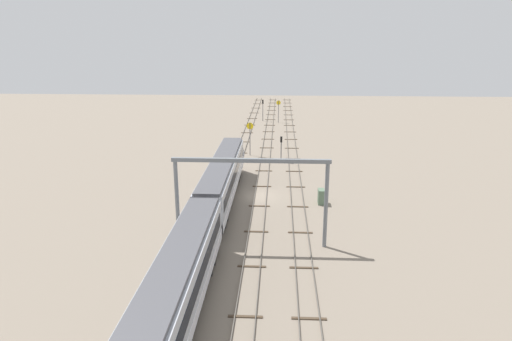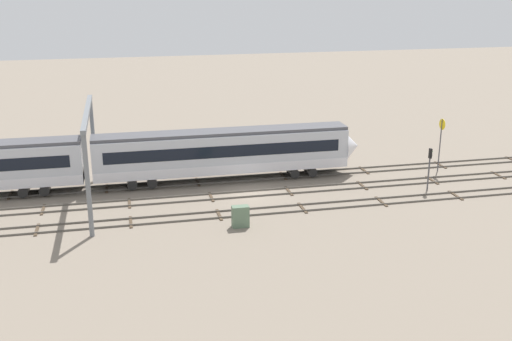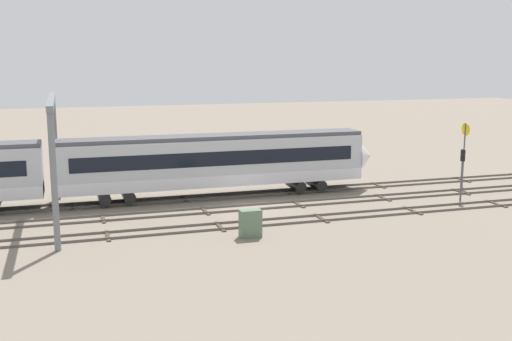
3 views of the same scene
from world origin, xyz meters
The scene contains 10 objects.
ground_plane centered at (0.00, 0.00, 0.00)m, with size 201.51×201.51×0.00m, color gray.
track_near_foreground centered at (0.00, -4.36, 0.07)m, with size 185.51×2.40×0.16m.
track_second_near centered at (0.00, 0.00, 0.07)m, with size 185.51×2.40×0.16m.
track_with_train centered at (0.00, 4.36, 0.07)m, with size 185.51×2.40×0.16m.
overhead_gantry centered at (-13.61, 0.31, 5.98)m, with size 0.40×14.06×8.27m.
speed_sign_near_foreground centered at (19.81, 2.57, 3.63)m, with size 0.14×1.10×5.39m.
speed_sign_mid_trackside centered at (50.02, -1.89, 3.30)m, with size 0.14×0.98×4.99m.
signal_light_trackside_approach centered at (51.87, 1.70, 3.17)m, with size 0.31×0.32×4.88m.
signal_light_trackside_departure centered at (16.04, -2.47, 2.63)m, with size 0.31×0.32×3.98m.
relay_cabinet centered at (-2.31, -7.07, 0.86)m, with size 1.34×0.71×1.72m.
Camera 1 is at (-51.96, -2.14, 18.40)m, focal length 31.85 mm.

